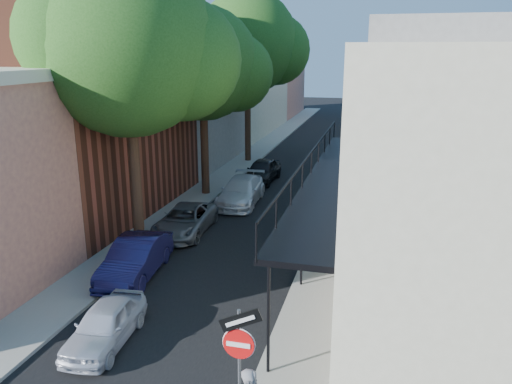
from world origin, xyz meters
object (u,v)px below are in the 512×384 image
Objects in this scene: sign_post at (239,349)px; oak_far at (255,44)px; oak_mid at (211,66)px; parked_car_c at (185,220)px; parked_car_a at (105,324)px; parked_car_e at (262,171)px; parked_car_b at (136,258)px; parked_car_d at (241,191)px; oak_near at (141,50)px.

oak_far is (-6.51, 26.30, 6.22)m from sign_post.
oak_mid is 9.02m from parked_car_c.
sign_post is 0.89× the size of parked_car_a.
parked_car_c is at bearing -94.66° from parked_car_e.
oak_mid is at bearing -90.41° from oak_far.
oak_far is 2.89× the size of parked_car_e.
oak_mid is at bearing 93.09° from parked_car_a.
sign_post is 0.25× the size of oak_far.
parked_car_c is at bearing 84.11° from parked_car_b.
parked_car_d is (2.02, -1.33, -6.37)m from oak_mid.
parked_car_c is (-1.18, 8.68, 0.03)m from parked_car_a.
sign_post reaches higher than parked_car_d.
parked_car_b is 9.58m from parked_car_d.
oak_near is 9.98m from parked_car_d.
parked_car_c is 9.72m from parked_car_e.
oak_near is at bearing -97.52° from parked_car_e.
oak_far is (0.06, 9.04, 1.20)m from oak_mid.
oak_near reaches higher than parked_car_b.
oak_far reaches higher than parked_car_a.
parked_car_c is at bearing 117.53° from sign_post.
sign_post is 19.14m from oak_mid.
oak_mid is at bearing 110.86° from sign_post.
parked_car_d is at bearing -79.33° from oak_far.
parked_car_c is at bearing 93.12° from parked_car_a.
parked_car_b is at bearing -99.76° from parked_car_d.
parked_car_b is 0.89× the size of parked_car_d.
oak_mid reaches higher than parked_car_b.
parked_car_e is at bearing 102.44° from sign_post.
parked_car_d is at bearing 77.18° from parked_car_b.
oak_far reaches higher than parked_car_b.
oak_near is 8.01m from oak_mid.
oak_mid is 0.86× the size of oak_far.
parked_car_a is 8.76m from parked_car_c.
oak_near is 7.77m from parked_car_b.
oak_near is 2.70× the size of parked_car_b.
oak_near is 2.41× the size of parked_car_d.
parked_car_d is (0.00, 13.60, 0.12)m from parked_car_a.
parked_car_e is at bearing 87.44° from parked_car_d.
parked_car_d is at bearing -87.70° from parked_car_e.
sign_post reaches higher than parked_car_b.
oak_near is at bearing 101.17° from parked_car_a.
parked_car_a is at bearing -85.34° from oak_far.
sign_post is at bearing -53.73° from parked_car_b.
parked_car_a is 0.71× the size of parked_car_d.
parked_car_b is 4.59m from parked_car_c.
oak_mid reaches higher than parked_car_a.
parked_car_b is at bearing 101.72° from parked_car_a.
parked_car_d is (1.18, 4.92, 0.09)m from parked_car_c.
parked_car_e is (-4.56, 20.66, -1.33)m from sign_post.
parked_car_c is (0.78, -15.29, -7.65)m from oak_far.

